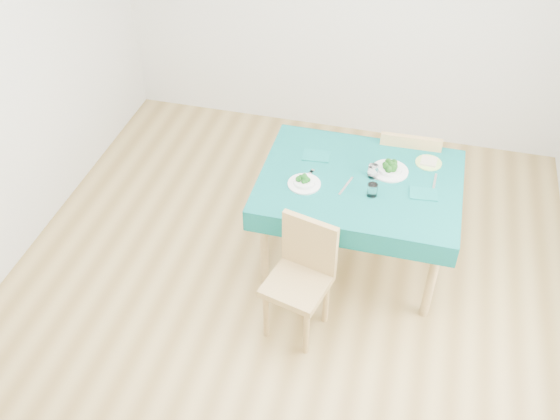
% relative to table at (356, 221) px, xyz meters
% --- Properties ---
extents(room_shell, '(4.02, 4.52, 2.73)m').
position_rel_table_xyz_m(room_shell, '(-0.42, -0.54, 0.97)').
color(room_shell, olive).
rests_on(room_shell, ground).
extents(table, '(1.35, 1.03, 0.76)m').
position_rel_table_xyz_m(table, '(0.00, 0.00, 0.00)').
color(table, '#085855').
rests_on(table, ground).
extents(chair_near, '(0.46, 0.48, 0.93)m').
position_rel_table_xyz_m(chair_near, '(-0.26, -0.74, 0.09)').
color(chair_near, '#AA884F').
rests_on(chair_near, ground).
extents(chair_far, '(0.45, 0.49, 1.09)m').
position_rel_table_xyz_m(chair_far, '(0.28, 0.66, 0.17)').
color(chair_far, '#AA884F').
rests_on(chair_far, ground).
extents(bowl_near, '(0.22, 0.22, 0.07)m').
position_rel_table_xyz_m(bowl_near, '(-0.36, -0.15, 0.41)').
color(bowl_near, white).
rests_on(bowl_near, table).
extents(bowl_far, '(0.25, 0.25, 0.08)m').
position_rel_table_xyz_m(bowl_far, '(0.18, 0.14, 0.42)').
color(bowl_far, white).
rests_on(bowl_far, table).
extents(fork_near, '(0.07, 0.18, 0.00)m').
position_rel_table_xyz_m(fork_near, '(-0.36, -0.07, 0.38)').
color(fork_near, silver).
rests_on(fork_near, table).
extents(knife_near, '(0.07, 0.21, 0.00)m').
position_rel_table_xyz_m(knife_near, '(-0.08, -0.09, 0.38)').
color(knife_near, silver).
rests_on(knife_near, table).
extents(fork_far, '(0.08, 0.17, 0.00)m').
position_rel_table_xyz_m(fork_far, '(0.13, 0.10, 0.38)').
color(fork_far, silver).
rests_on(fork_far, table).
extents(knife_far, '(0.03, 0.21, 0.00)m').
position_rel_table_xyz_m(knife_far, '(0.49, 0.08, 0.38)').
color(knife_far, silver).
rests_on(knife_far, table).
extents(napkin_near, '(0.20, 0.15, 0.01)m').
position_rel_table_xyz_m(napkin_near, '(-0.34, 0.18, 0.38)').
color(napkin_near, '#0B625D').
rests_on(napkin_near, table).
extents(napkin_far, '(0.19, 0.14, 0.01)m').
position_rel_table_xyz_m(napkin_far, '(0.43, -0.05, 0.38)').
color(napkin_far, '#0B625D').
rests_on(napkin_far, table).
extents(tumbler_center, '(0.07, 0.07, 0.09)m').
position_rel_table_xyz_m(tumbler_center, '(0.07, 0.05, 0.42)').
color(tumbler_center, white).
rests_on(tumbler_center, table).
extents(tumbler_side, '(0.07, 0.07, 0.09)m').
position_rel_table_xyz_m(tumbler_side, '(0.10, -0.14, 0.42)').
color(tumbler_side, white).
rests_on(tumbler_side, table).
extents(side_plate, '(0.18, 0.18, 0.01)m').
position_rel_table_xyz_m(side_plate, '(0.43, 0.30, 0.38)').
color(side_plate, '#B7E06D').
rests_on(side_plate, table).
extents(bread_slice, '(0.11, 0.11, 0.02)m').
position_rel_table_xyz_m(bread_slice, '(0.43, 0.30, 0.40)').
color(bread_slice, beige).
rests_on(bread_slice, side_plate).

